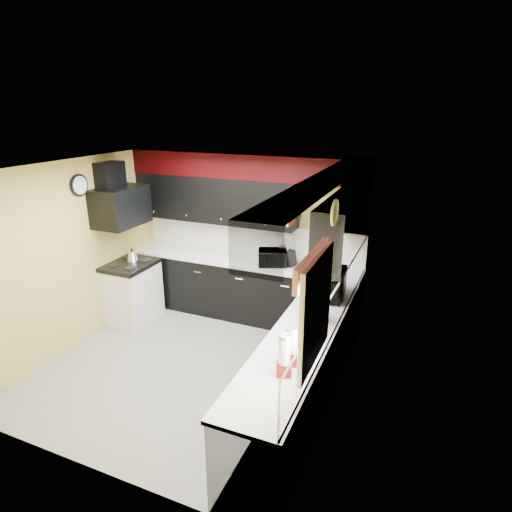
{
  "coord_description": "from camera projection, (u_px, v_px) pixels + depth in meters",
  "views": [
    {
      "loc": [
        2.56,
        -4.03,
        3.15
      ],
      "look_at": [
        0.57,
        0.7,
        1.33
      ],
      "focal_mm": 30.0,
      "sensor_mm": 36.0,
      "label": 1
    }
  ],
  "objects": [
    {
      "name": "hood_duct",
      "position": [
        110.0,
        176.0,
        6.02
      ],
      "size": [
        0.24,
        0.4,
        0.4
      ],
      "primitive_type": "cube",
      "color": "black",
      "rests_on": "wall_left"
    },
    {
      "name": "microwave",
      "position": [
        328.0,
        284.0,
        5.19
      ],
      "size": [
        0.45,
        0.62,
        0.32
      ],
      "primitive_type": "imported",
      "rotation": [
        0.0,
        0.0,
        1.68
      ],
      "color": "black",
      "rests_on": "counter_right"
    },
    {
      "name": "stove",
      "position": [
        133.0,
        293.0,
        6.54
      ],
      "size": [
        0.6,
        0.75,
        0.86
      ],
      "primitive_type": "cube",
      "color": "white",
      "rests_on": "ground"
    },
    {
      "name": "soffit_back",
      "position": [
        244.0,
        166.0,
        6.12
      ],
      "size": [
        3.6,
        0.36,
        0.35
      ],
      "primitive_type": "cube",
      "color": "black",
      "rests_on": "wall_back"
    },
    {
      "name": "splash_back",
      "position": [
        249.0,
        238.0,
        6.64
      ],
      "size": [
        3.6,
        0.02,
        0.5
      ],
      "primitive_type": "cube",
      "color": "white",
      "rests_on": "counter_back"
    },
    {
      "name": "deco_plate",
      "position": [
        335.0,
        213.0,
        3.78
      ],
      "size": [
        0.03,
        0.24,
        0.24
      ],
      "primitive_type": null,
      "color": "white",
      "rests_on": "wall_right"
    },
    {
      "name": "knife_block",
      "position": [
        290.0,
        259.0,
        6.15
      ],
      "size": [
        0.15,
        0.18,
        0.24
      ],
      "primitive_type": "cube",
      "rotation": [
        0.0,
        0.0,
        -0.32
      ],
      "color": "black",
      "rests_on": "counter_back"
    },
    {
      "name": "kettle",
      "position": [
        132.0,
        256.0,
        6.44
      ],
      "size": [
        0.18,
        0.18,
        0.15
      ],
      "primitive_type": null,
      "rotation": [
        0.0,
        0.0,
        0.05
      ],
      "color": "silver",
      "rests_on": "cooktop"
    },
    {
      "name": "pan_mid",
      "position": [
        293.0,
        213.0,
        5.84
      ],
      "size": [
        0.03,
        0.28,
        0.46
      ],
      "primitive_type": null,
      "color": "black",
      "rests_on": "upper_back"
    },
    {
      "name": "valance",
      "position": [
        312.0,
        264.0,
        3.42
      ],
      "size": [
        0.04,
        0.88,
        0.2
      ],
      "primitive_type": "cube",
      "color": "red",
      "rests_on": "wall_right"
    },
    {
      "name": "wall_back",
      "position": [
        249.0,
        234.0,
        6.63
      ],
      "size": [
        3.6,
        0.06,
        2.5
      ],
      "primitive_type": "cube",
      "color": "#E0C666",
      "rests_on": "ground"
    },
    {
      "name": "wall_right",
      "position": [
        339.0,
        300.0,
        4.41
      ],
      "size": [
        0.06,
        3.6,
        2.5
      ],
      "primitive_type": "cube",
      "color": "#E0C666",
      "rests_on": "ground"
    },
    {
      "name": "toaster_oven",
      "position": [
        273.0,
        258.0,
        6.19
      ],
      "size": [
        0.5,
        0.47,
        0.24
      ],
      "primitive_type": "imported",
      "rotation": [
        0.0,
        0.0,
        0.38
      ],
      "color": "black",
      "rests_on": "counter_back"
    },
    {
      "name": "soffit_right",
      "position": [
        323.0,
        199.0,
        3.96
      ],
      "size": [
        0.36,
        3.24,
        0.35
      ],
      "primitive_type": "cube",
      "color": "black",
      "rests_on": "wall_right"
    },
    {
      "name": "clock",
      "position": [
        79.0,
        185.0,
        5.63
      ],
      "size": [
        0.03,
        0.3,
        0.3
      ],
      "primitive_type": null,
      "color": "black",
      "rests_on": "wall_left"
    },
    {
      "name": "baskets",
      "position": [
        314.0,
        300.0,
        4.58
      ],
      "size": [
        0.27,
        0.27,
        0.5
      ],
      "primitive_type": null,
      "color": "brown",
      "rests_on": "upper_right"
    },
    {
      "name": "upper_right",
      "position": [
        344.0,
        225.0,
        5.07
      ],
      "size": [
        0.35,
        1.8,
        0.7
      ],
      "primitive_type": "cube",
      "color": "black",
      "rests_on": "wall_right"
    },
    {
      "name": "cab_right",
      "position": [
        300.0,
        375.0,
        4.53
      ],
      "size": [
        0.6,
        3.0,
        0.9
      ],
      "primitive_type": "cube",
      "color": "black",
      "rests_on": "ground"
    },
    {
      "name": "utensil_crock",
      "position": [
        282.0,
        258.0,
        6.26
      ],
      "size": [
        0.17,
        0.17,
        0.17
      ],
      "primitive_type": "cylinder",
      "rotation": [
        0.0,
        0.0,
        0.11
      ],
      "color": "silver",
      "rests_on": "counter_back"
    },
    {
      "name": "upper_back",
      "position": [
        214.0,
        199.0,
        6.48
      ],
      "size": [
        2.6,
        0.35,
        0.7
      ],
      "primitive_type": "cube",
      "color": "black",
      "rests_on": "wall_back"
    },
    {
      "name": "splash_right",
      "position": [
        338.0,
        305.0,
        4.44
      ],
      "size": [
        0.02,
        3.6,
        0.5
      ],
      "primitive_type": "cube",
      "color": "white",
      "rests_on": "counter_right"
    },
    {
      "name": "ground",
      "position": [
        194.0,
        365.0,
        5.49
      ],
      "size": [
        3.6,
        3.6,
        0.0
      ],
      "primitive_type": "plane",
      "color": "gray",
      "rests_on": "ground"
    },
    {
      "name": "counter_back",
      "position": [
        242.0,
        260.0,
        6.48
      ],
      "size": [
        3.62,
        0.64,
        0.04
      ],
      "primitive_type": "cube",
      "color": "white",
      "rests_on": "cab_back"
    },
    {
      "name": "pan_low",
      "position": [
        299.0,
        211.0,
        6.07
      ],
      "size": [
        0.03,
        0.24,
        0.42
      ],
      "primitive_type": null,
      "color": "black",
      "rests_on": "upper_back"
    },
    {
      "name": "dispenser_b",
      "position": [
        284.0,
        356.0,
        3.66
      ],
      "size": [
        0.17,
        0.17,
        0.35
      ],
      "primitive_type": null,
      "rotation": [
        0.0,
        0.0,
        0.36
      ],
      "color": "maroon",
      "rests_on": "counter_right"
    },
    {
      "name": "hood",
      "position": [
        121.0,
        206.0,
        6.11
      ],
      "size": [
        0.5,
        0.78,
        0.55
      ],
      "primitive_type": "cube",
      "color": "black",
      "rests_on": "wall_left"
    },
    {
      "name": "counter_right",
      "position": [
        302.0,
        336.0,
        4.37
      ],
      "size": [
        0.64,
        3.02,
        0.04
      ],
      "primitive_type": "cube",
      "color": "white",
      "rests_on": "cab_right"
    },
    {
      "name": "cut_board",
      "position": [
        291.0,
        212.0,
        5.71
      ],
      "size": [
        0.03,
        0.26,
        0.35
      ],
      "primitive_type": "cube",
      "color": "white",
      "rests_on": "upper_back"
    },
    {
      "name": "window",
      "position": [
        316.0,
        310.0,
        3.54
      ],
      "size": [
        0.03,
        0.86,
        0.96
      ],
      "primitive_type": null,
      "color": "white",
      "rests_on": "wall_right"
    },
    {
      "name": "pan_top",
      "position": [
        297.0,
        194.0,
        5.87
      ],
      "size": [
        0.03,
        0.22,
        0.4
      ],
      "primitive_type": null,
      "color": "black",
      "rests_on": "upper_back"
    },
    {
      "name": "dispenser_a",
      "position": [
        291.0,
        348.0,
        3.81
      ],
      "size": [
        0.14,
        0.14,
        0.33
      ],
      "primitive_type": null,
      "rotation": [
        0.0,
        0.0,
        0.21
      ],
      "color": "#5D1306",
      "rests_on": "counter_right"
    },
    {
      "name": "cooktop",
      "position": [
        130.0,
        265.0,
        6.39
      ],
      "size": [
        0.62,
        0.77,
        0.06
      ],
      "primitive_type": "cube",
      "color": "black",
      "rests_on": "stove"
    },
    {
      "name": "ceiling",
      "position": [
        183.0,
        168.0,
        4.65
      ],
      "size": [
        3.6,
        3.6,
        0.06
      ],
      "primitive_type": "cube",
      "color": "white",
      "rests_on": "wall_back"
    },
    {
      "name": "wall_left",
      "position": [
        73.0,
        255.0,
        5.73
      ],
      "size": [
        0.06,
        3.6,
        2.5
      ],
      "primitive_type": "cube",
      "color": "#E0C666",
      "rests_on": "ground"
    },
    {
      "name": "cab_back",
      "position": [
        242.0,
        289.0,
        6.64
      ],
      "size": [
        3.6,
        0.6,
        0.9
      ],
      "primitive_type": "cube",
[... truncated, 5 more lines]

